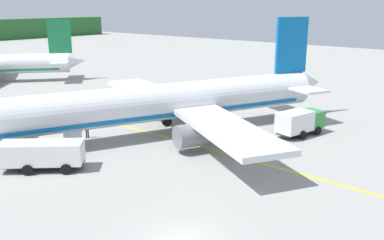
{
  "coord_description": "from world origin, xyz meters",
  "views": [
    {
      "loc": [
        -16.27,
        -14.61,
        13.3
      ],
      "look_at": [
        13.11,
        10.49,
        2.72
      ],
      "focal_mm": 39.63,
      "sensor_mm": 36.0,
      "label": 1
    }
  ],
  "objects": [
    {
      "name": "cargo_container_near",
      "position": [
        3.07,
        22.62,
        0.97
      ],
      "size": [
        2.31,
        2.31,
        2.04
      ],
      "color": "#333338",
      "rests_on": "ground"
    },
    {
      "name": "apron_guide_line",
      "position": [
        13.72,
        10.58,
        0.01
      ],
      "size": [
        0.3,
        60.0,
        0.01
      ],
      "primitive_type": "cube",
      "color": "yellow",
      "rests_on": "ground"
    },
    {
      "name": "airliner_foreground",
      "position": [
        14.96,
        15.36,
        3.39
      ],
      "size": [
        39.68,
        33.37,
        11.9
      ],
      "color": "silver",
      "rests_on": "ground"
    },
    {
      "name": "service_truck_baggage",
      "position": [
        0.69,
        16.11,
        1.42
      ],
      "size": [
        6.23,
        6.34,
        2.42
      ],
      "color": "white",
      "rests_on": "ground"
    },
    {
      "name": "crew_loader_left",
      "position": [
        15.53,
        3.65,
        0.97
      ],
      "size": [
        0.57,
        0.41,
        1.65
      ],
      "color": "#191E33",
      "rests_on": "ground"
    },
    {
      "name": "cargo_container_mid",
      "position": [
        5.51,
        18.89,
        1.0
      ],
      "size": [
        2.38,
        2.38,
        2.12
      ],
      "color": "#333338",
      "rests_on": "ground"
    },
    {
      "name": "crew_marshaller",
      "position": [
        8.35,
        20.61,
        0.98
      ],
      "size": [
        0.48,
        0.48,
        1.67
      ],
      "color": "#191E33",
      "rests_on": "ground"
    },
    {
      "name": "service_truck_fuel",
      "position": [
        23.39,
        4.45,
        1.49
      ],
      "size": [
        5.92,
        3.3,
        2.64
      ],
      "color": "#338C3F",
      "rests_on": "ground"
    }
  ]
}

